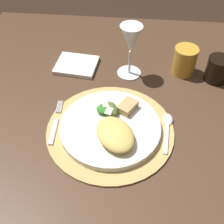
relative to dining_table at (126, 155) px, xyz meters
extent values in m
cube|color=#493020|center=(0.00, 0.00, 0.16)|extent=(1.11, 1.09, 0.02)
cylinder|color=#4C3521|center=(-0.47, 0.46, -0.21)|extent=(0.09, 0.09, 0.72)
cylinder|color=tan|center=(-0.05, -0.05, 0.18)|extent=(0.34, 0.34, 0.01)
cylinder|color=silver|center=(-0.05, -0.05, 0.19)|extent=(0.26, 0.26, 0.02)
ellipsoid|color=#E6C05E|center=(-0.03, -0.09, 0.21)|extent=(0.14, 0.15, 0.03)
ellipsoid|color=#35602E|center=(-0.05, 0.00, 0.21)|extent=(0.04, 0.05, 0.02)
ellipsoid|color=#496025|center=(-0.05, 0.00, 0.21)|extent=(0.05, 0.06, 0.02)
ellipsoid|color=#2C7728|center=(-0.07, 0.00, 0.21)|extent=(0.06, 0.05, 0.02)
cube|color=beige|center=(-0.05, -0.02, 0.22)|extent=(0.02, 0.03, 0.01)
cube|color=beige|center=(-0.06, 0.01, 0.22)|extent=(0.03, 0.02, 0.01)
cube|color=tan|center=(-0.01, 0.01, 0.21)|extent=(0.06, 0.07, 0.02)
cube|color=silver|center=(-0.19, -0.07, 0.18)|extent=(0.02, 0.09, 0.00)
cube|color=silver|center=(-0.20, 0.02, 0.18)|extent=(0.00, 0.05, 0.00)
cube|color=silver|center=(-0.20, 0.02, 0.18)|extent=(0.00, 0.05, 0.00)
cube|color=silver|center=(-0.19, 0.02, 0.18)|extent=(0.00, 0.05, 0.00)
cube|color=silver|center=(-0.19, 0.02, 0.18)|extent=(0.00, 0.05, 0.00)
cube|color=silver|center=(0.10, -0.06, 0.18)|extent=(0.02, 0.10, 0.00)
ellipsoid|color=silver|center=(0.11, 0.00, 0.18)|extent=(0.03, 0.04, 0.01)
cube|color=white|center=(-0.18, 0.21, 0.18)|extent=(0.14, 0.12, 0.01)
cylinder|color=silver|center=(-0.01, 0.20, 0.18)|extent=(0.08, 0.08, 0.00)
cylinder|color=silver|center=(-0.01, 0.20, 0.22)|extent=(0.01, 0.01, 0.08)
cone|color=silver|center=(-0.01, 0.20, 0.30)|extent=(0.07, 0.07, 0.08)
cylinder|color=gold|center=(0.16, 0.22, 0.22)|extent=(0.07, 0.07, 0.09)
cylinder|color=black|center=(0.26, 0.19, 0.21)|extent=(0.07, 0.07, 0.08)
camera|label=1|loc=(0.01, -0.55, 0.78)|focal=47.71mm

